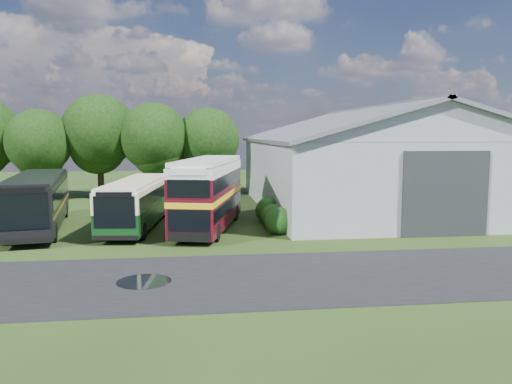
{
  "coord_description": "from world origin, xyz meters",
  "views": [
    {
      "loc": [
        0.52,
        -23.03,
        5.95
      ],
      "look_at": [
        4.48,
        8.0,
        2.31
      ],
      "focal_mm": 35.0,
      "sensor_mm": 36.0,
      "label": 1
    }
  ],
  "objects": [
    {
      "name": "bus_maroon_double",
      "position": [
        1.49,
        7.97,
        2.22
      ],
      "size": [
        4.98,
        10.66,
        4.44
      ],
      "rotation": [
        0.0,
        0.0,
        -0.24
      ],
      "color": "black",
      "rests_on": "ground"
    },
    {
      "name": "tree_mid",
      "position": [
        -8.0,
        24.8,
        6.18
      ],
      "size": [
        6.8,
        6.8,
        9.6
      ],
      "color": "black",
      "rests_on": "ground"
    },
    {
      "name": "puddle",
      "position": [
        -1.5,
        -3.0,
        0.0
      ],
      "size": [
        2.2,
        2.2,
        0.01
      ],
      "primitive_type": "cylinder",
      "color": "black",
      "rests_on": "ground"
    },
    {
      "name": "bus_dark_single",
      "position": [
        -9.11,
        9.32,
        1.81
      ],
      "size": [
        4.9,
        12.64,
        3.4
      ],
      "rotation": [
        0.0,
        0.0,
        0.17
      ],
      "color": "black",
      "rests_on": "ground"
    },
    {
      "name": "tree_left_b",
      "position": [
        -13.0,
        23.5,
        5.25
      ],
      "size": [
        5.78,
        5.78,
        8.16
      ],
      "color": "black",
      "rests_on": "ground"
    },
    {
      "name": "tree_right_b",
      "position": [
        2.0,
        24.6,
        5.44
      ],
      "size": [
        5.98,
        5.98,
        8.45
      ],
      "color": "black",
      "rests_on": "ground"
    },
    {
      "name": "bus_green_single",
      "position": [
        -3.02,
        9.24,
        1.62
      ],
      "size": [
        3.76,
        11.24,
        3.04
      ],
      "rotation": [
        0.0,
        0.0,
        -0.11
      ],
      "color": "black",
      "rests_on": "ground"
    },
    {
      "name": "storage_shed",
      "position": [
        15.0,
        15.98,
        4.17
      ],
      "size": [
        18.8,
        24.8,
        8.15
      ],
      "color": "gray",
      "rests_on": "ground"
    },
    {
      "name": "asphalt_road",
      "position": [
        3.0,
        -3.0,
        0.0
      ],
      "size": [
        60.0,
        8.0,
        0.02
      ],
      "primitive_type": "cube",
      "color": "black",
      "rests_on": "ground"
    },
    {
      "name": "shrub_front",
      "position": [
        5.6,
        6.0,
        0.0
      ],
      "size": [
        1.7,
        1.7,
        1.7
      ],
      "primitive_type": "sphere",
      "color": "#194714",
      "rests_on": "ground"
    },
    {
      "name": "ground",
      "position": [
        0.0,
        0.0,
        0.0
      ],
      "size": [
        120.0,
        120.0,
        0.0
      ],
      "primitive_type": "plane",
      "color": "#1D310F",
      "rests_on": "ground"
    },
    {
      "name": "shrub_mid",
      "position": [
        5.6,
        8.0,
        0.0
      ],
      "size": [
        1.6,
        1.6,
        1.6
      ],
      "primitive_type": "sphere",
      "color": "#194714",
      "rests_on": "ground"
    },
    {
      "name": "shrub_back",
      "position": [
        5.6,
        10.0,
        0.0
      ],
      "size": [
        1.8,
        1.8,
        1.8
      ],
      "primitive_type": "sphere",
      "color": "#194714",
      "rests_on": "ground"
    },
    {
      "name": "tree_right_a",
      "position": [
        -3.0,
        23.8,
        5.69
      ],
      "size": [
        6.26,
        6.26,
        8.83
      ],
      "color": "black",
      "rests_on": "ground"
    }
  ]
}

